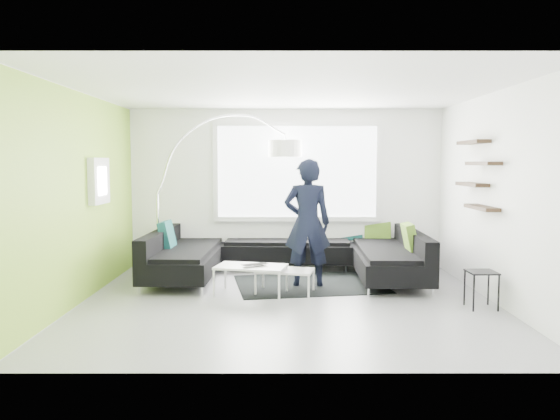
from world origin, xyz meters
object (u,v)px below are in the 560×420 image
(sectional_sofa, at_px, (286,253))
(laptop, at_px, (257,266))
(arc_lamp, at_px, (157,194))
(coffee_table, at_px, (268,279))
(person, at_px, (307,223))
(side_table, at_px, (481,290))

(sectional_sofa, xyz_separation_m, laptop, (-0.43, -1.19, 0.02))
(arc_lamp, xyz_separation_m, laptop, (1.69, -1.42, -0.92))
(coffee_table, xyz_separation_m, laptop, (-0.16, -0.11, 0.22))
(person, bearing_deg, side_table, 149.18)
(coffee_table, xyz_separation_m, side_table, (2.74, -0.78, 0.04))
(coffee_table, relative_size, arc_lamp, 0.47)
(person, bearing_deg, arc_lamp, -18.50)
(sectional_sofa, bearing_deg, laptop, -108.05)
(sectional_sofa, relative_size, arc_lamp, 1.61)
(sectional_sofa, distance_m, side_table, 3.09)
(sectional_sofa, bearing_deg, person, -59.96)
(person, bearing_deg, laptop, 39.84)
(sectional_sofa, relative_size, side_table, 8.96)
(arc_lamp, xyz_separation_m, side_table, (4.59, -2.08, -1.10))
(arc_lamp, height_order, person, arc_lamp)
(side_table, relative_size, person, 0.25)
(laptop, bearing_deg, arc_lamp, 109.56)
(arc_lamp, relative_size, laptop, 5.96)
(arc_lamp, distance_m, laptop, 2.39)
(sectional_sofa, distance_m, person, 0.85)
(person, xyz_separation_m, laptop, (-0.74, -0.62, -0.53))
(side_table, bearing_deg, coffee_table, 164.20)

